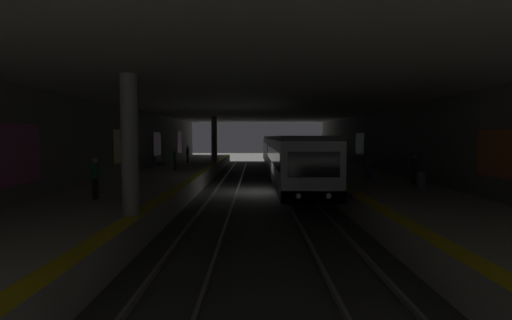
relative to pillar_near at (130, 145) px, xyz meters
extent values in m
plane|color=#42423F|center=(12.63, -4.35, -3.33)|extent=(120.00, 120.00, 0.00)
cube|color=gray|center=(12.63, -7.27, -3.25)|extent=(60.00, 0.09, 0.16)
cube|color=gray|center=(12.63, -5.83, -3.25)|extent=(60.00, 0.09, 0.16)
cube|color=gray|center=(12.63, -2.87, -3.25)|extent=(60.00, 0.09, 0.16)
cube|color=gray|center=(12.63, -1.43, -3.25)|extent=(60.00, 0.09, 0.16)
cube|color=#B7B2A8|center=(12.63, -10.90, -2.80)|extent=(60.00, 5.30, 1.05)
cube|color=yellow|center=(12.63, -8.55, -2.27)|extent=(60.00, 0.60, 0.01)
cube|color=#B7B2A8|center=(12.63, 2.20, -2.80)|extent=(60.00, 5.30, 1.05)
cube|color=yellow|center=(12.63, -0.15, -2.27)|extent=(60.00, 0.60, 0.01)
cube|color=slate|center=(12.63, -13.80, -0.53)|extent=(60.00, 0.50, 5.60)
cube|color=orange|center=(2.74, -13.52, -0.38)|extent=(2.48, 0.06, 1.87)
cube|color=#4CA566|center=(22.59, -13.52, -0.38)|extent=(2.71, 0.06, 1.90)
cube|color=slate|center=(12.63, 5.10, -0.53)|extent=(60.00, 0.50, 5.60)
cube|color=#BF4C8C|center=(1.75, 4.82, -0.38)|extent=(3.29, 0.06, 2.30)
cube|color=gold|center=(13.03, 4.82, -0.38)|extent=(2.49, 0.06, 2.21)
cube|color=#BF4C8C|center=(22.61, 4.82, -0.38)|extent=(2.63, 0.06, 2.09)
cube|color=#BF4C8C|center=(32.90, 4.82, -0.38)|extent=(2.40, 0.06, 2.50)
cube|color=beige|center=(12.63, -4.35, 2.47)|extent=(60.00, 19.40, 0.40)
cylinder|color=gray|center=(0.00, 0.00, 0.00)|extent=(0.56, 0.56, 4.55)
cylinder|color=gray|center=(25.89, 0.00, 0.00)|extent=(0.56, 0.56, 4.55)
cube|color=#B7BCC6|center=(13.07, -6.55, -1.27)|extent=(18.06, 2.80, 2.70)
cube|color=black|center=(13.07, -6.55, -2.33)|extent=(18.06, 2.82, 0.56)
cube|color=black|center=(13.07, -6.55, -0.92)|extent=(16.62, 2.83, 0.90)
cube|color=#47474C|center=(13.07, -6.55, 0.21)|extent=(17.70, 2.58, 0.24)
cube|color=black|center=(8.10, -6.55, -2.79)|extent=(2.20, 1.64, 0.76)
cube|color=black|center=(18.04, -6.55, -2.79)|extent=(2.20, 1.64, 0.76)
cube|color=black|center=(4.02, -6.55, -0.92)|extent=(0.04, 2.24, 1.10)
cylinder|color=silver|center=(4.02, -7.20, -2.27)|extent=(0.04, 0.24, 0.24)
cylinder|color=silver|center=(4.02, -5.90, -2.27)|extent=(0.04, 0.24, 0.24)
cube|color=#B7BCC6|center=(31.73, -6.55, -1.27)|extent=(18.06, 2.80, 2.70)
cube|color=black|center=(31.73, -6.55, -2.33)|extent=(18.06, 2.82, 0.56)
cube|color=black|center=(31.73, -6.55, -0.92)|extent=(16.62, 2.83, 0.90)
cube|color=#47474C|center=(31.73, -6.55, 0.21)|extent=(17.70, 2.58, 0.24)
cube|color=black|center=(26.77, -6.55, -2.79)|extent=(2.20, 1.64, 0.76)
cube|color=black|center=(36.70, -6.55, -2.79)|extent=(2.20, 1.64, 0.76)
cylinder|color=#262628|center=(17.15, -12.80, -2.07)|extent=(0.08, 0.08, 0.42)
cylinder|color=#262628|center=(18.51, -12.80, -2.07)|extent=(0.08, 0.08, 0.42)
cube|color=gray|center=(17.83, -12.80, -1.82)|extent=(1.70, 0.44, 0.08)
cube|color=gray|center=(17.83, -13.02, -1.62)|extent=(1.70, 0.06, 0.40)
cylinder|color=#262628|center=(27.65, -12.80, -2.07)|extent=(0.08, 0.08, 0.42)
cylinder|color=#262628|center=(29.01, -12.80, -2.07)|extent=(0.08, 0.08, 0.42)
cube|color=gray|center=(28.33, -12.80, -1.82)|extent=(1.70, 0.44, 0.08)
cube|color=gray|center=(28.33, -13.02, -1.62)|extent=(1.70, 0.06, 0.40)
cylinder|color=#262628|center=(20.32, 4.10, -2.07)|extent=(0.08, 0.08, 0.42)
cylinder|color=#262628|center=(21.68, 4.10, -2.07)|extent=(0.08, 0.08, 0.42)
cube|color=gray|center=(21.00, 4.10, -1.82)|extent=(1.70, 0.44, 0.08)
cube|color=gray|center=(21.00, 4.32, -1.62)|extent=(1.70, 0.06, 0.40)
cylinder|color=#323232|center=(25.27, 2.55, -1.86)|extent=(0.16, 0.16, 0.84)
cylinder|color=#323232|center=(25.47, 2.55, -1.86)|extent=(0.16, 0.16, 0.84)
cube|color=#333338|center=(25.37, 2.55, -1.14)|extent=(0.36, 0.22, 0.59)
cylinder|color=#333338|center=(25.12, 2.55, -1.19)|extent=(0.10, 0.10, 0.56)
cylinder|color=#333338|center=(25.62, 2.55, -1.19)|extent=(0.10, 0.10, 0.56)
sphere|color=tan|center=(25.37, 2.55, -0.73)|extent=(0.23, 0.23, 0.23)
cylinder|color=#2C2C2C|center=(16.80, 2.06, -1.87)|extent=(0.16, 0.16, 0.82)
cylinder|color=#2C2C2C|center=(17.00, 2.06, -1.87)|extent=(0.16, 0.16, 0.82)
cube|color=#2D754C|center=(16.90, 2.06, -1.17)|extent=(0.36, 0.22, 0.58)
cylinder|color=#2D754C|center=(16.65, 2.06, -1.22)|extent=(0.10, 0.10, 0.55)
cylinder|color=#2D754C|center=(17.15, 2.06, -1.22)|extent=(0.10, 0.10, 0.55)
sphere|color=tan|center=(16.90, 2.06, -0.77)|extent=(0.22, 0.22, 0.22)
cylinder|color=#252525|center=(3.20, 2.50, -1.84)|extent=(0.16, 0.16, 0.87)
cylinder|color=#252525|center=(3.40, 2.50, -1.84)|extent=(0.16, 0.16, 0.87)
cube|color=#2D754C|center=(3.30, 2.50, -1.10)|extent=(0.36, 0.22, 0.61)
cylinder|color=#2D754C|center=(3.05, 2.50, -1.15)|extent=(0.10, 0.10, 0.58)
cylinder|color=#2D754C|center=(3.55, 2.50, -1.15)|extent=(0.10, 0.10, 0.58)
sphere|color=tan|center=(3.30, 2.50, -0.68)|extent=(0.23, 0.23, 0.23)
cylinder|color=#2B2B2B|center=(7.99, -12.54, -1.88)|extent=(0.16, 0.16, 0.79)
cylinder|color=#2B2B2B|center=(8.19, -12.54, -1.88)|extent=(0.16, 0.16, 0.79)
cube|color=#333338|center=(8.09, -12.54, -1.20)|extent=(0.36, 0.22, 0.56)
cylinder|color=#333338|center=(7.84, -12.54, -1.25)|extent=(0.10, 0.10, 0.53)
cylinder|color=#333338|center=(8.34, -12.54, -1.25)|extent=(0.10, 0.10, 0.53)
sphere|color=tan|center=(8.09, -12.54, -0.81)|extent=(0.21, 0.21, 0.21)
cube|color=navy|center=(11.00, -11.02, -1.95)|extent=(0.39, 0.26, 0.65)
cylinder|color=#333333|center=(11.00, -11.02, -1.48)|extent=(0.02, 0.02, 0.30)
cube|color=#1E512D|center=(13.51, -11.55, -2.08)|extent=(0.30, 0.20, 0.40)
cylinder|color=#595B5E|center=(6.31, -12.15, -1.85)|extent=(0.44, 0.44, 0.85)
camera|label=1|loc=(-12.53, -4.04, 0.28)|focal=27.30mm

